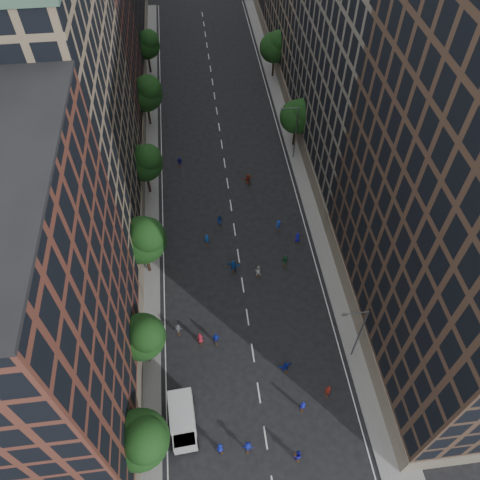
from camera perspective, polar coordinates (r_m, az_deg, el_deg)
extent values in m
plane|color=black|center=(68.35, -1.48, 6.64)|extent=(240.00, 240.00, 0.00)
cube|color=slate|center=(74.19, -11.49, 9.76)|extent=(4.00, 105.00, 0.15)
cube|color=slate|center=(75.53, 7.19, 11.29)|extent=(4.00, 105.00, 0.15)
cube|color=#5B2D22|center=(40.83, -25.18, -9.03)|extent=(14.00, 22.00, 30.00)
cube|color=#7E6B53|center=(55.61, -21.76, 13.73)|extent=(14.00, 26.00, 34.00)
cube|color=#5B2D22|center=(76.48, -18.75, 22.17)|extent=(14.00, 20.00, 28.00)
cube|color=#443024|center=(44.47, 26.90, 2.65)|extent=(14.00, 30.00, 36.00)
cube|color=#686156|center=(65.71, 15.70, 20.72)|extent=(14.00, 28.00, 33.00)
cylinder|color=black|center=(47.63, -11.37, -23.98)|extent=(0.36, 0.36, 3.96)
sphere|color=black|center=(44.22, -12.13, -22.69)|extent=(5.20, 5.20, 5.20)
sphere|color=black|center=(42.74, -11.52, -22.80)|extent=(3.90, 3.90, 3.90)
cylinder|color=black|center=(51.44, -11.25, -13.26)|extent=(0.36, 0.36, 3.70)
sphere|color=black|center=(48.51, -11.86, -11.48)|extent=(4.80, 4.80, 4.80)
sphere|color=black|center=(47.15, -11.37, -11.25)|extent=(3.60, 3.60, 3.60)
cylinder|color=black|center=(57.66, -11.21, -2.45)|extent=(0.36, 0.36, 4.22)
sphere|color=black|center=(54.72, -11.81, -0.01)|extent=(5.60, 5.60, 5.60)
sphere|color=black|center=(53.22, -11.32, 0.56)|extent=(4.20, 4.20, 4.20)
cylinder|color=black|center=(67.27, -11.12, 6.93)|extent=(0.36, 0.36, 3.87)
sphere|color=black|center=(64.96, -11.58, 9.18)|extent=(5.00, 5.00, 5.00)
sphere|color=black|center=(63.71, -11.20, 9.79)|extent=(3.75, 3.75, 3.75)
cylinder|color=black|center=(79.69, -11.06, 14.83)|extent=(0.36, 0.36, 4.05)
sphere|color=black|center=(77.67, -11.48, 17.03)|extent=(5.40, 5.40, 5.40)
sphere|color=black|center=(76.44, -11.13, 17.71)|extent=(4.05, 4.05, 4.05)
cylinder|color=black|center=(93.32, -11.00, 20.40)|extent=(0.36, 0.36, 3.78)
sphere|color=black|center=(91.70, -11.35, 22.25)|extent=(4.80, 4.80, 4.80)
sphere|color=black|center=(90.68, -11.07, 22.83)|extent=(3.60, 3.60, 3.60)
cylinder|color=black|center=(74.64, 6.63, 12.57)|extent=(0.36, 0.36, 3.74)
sphere|color=black|center=(72.62, 6.88, 14.69)|extent=(5.00, 5.00, 5.00)
sphere|color=black|center=(71.65, 7.56, 15.28)|extent=(3.75, 3.75, 3.75)
cylinder|color=black|center=(90.84, 4.05, 20.35)|extent=(0.36, 0.36, 3.96)
sphere|color=black|center=(89.11, 4.19, 22.35)|extent=(5.20, 5.20, 5.20)
sphere|color=black|center=(88.17, 4.75, 22.95)|extent=(3.90, 3.90, 3.90)
cylinder|color=#595B60|center=(49.92, 14.32, -11.13)|extent=(0.18, 0.18, 9.00)
cylinder|color=#595B60|center=(45.76, 13.97, -8.63)|extent=(2.40, 0.12, 0.12)
cube|color=#595B60|center=(45.49, 12.63, -8.85)|extent=(0.50, 0.22, 0.15)
cylinder|color=#595B60|center=(70.61, 6.81, 12.74)|extent=(0.18, 0.18, 9.00)
cylinder|color=#595B60|center=(67.74, 6.15, 15.71)|extent=(2.40, 0.12, 0.12)
cube|color=#595B60|center=(67.56, 5.19, 15.63)|extent=(0.50, 0.22, 0.15)
cube|color=silver|center=(48.59, -7.08, -20.27)|extent=(2.54, 4.11, 2.44)
cube|color=silver|center=(48.23, -6.73, -23.16)|extent=(2.31, 1.89, 1.55)
cube|color=black|center=(47.55, -6.81, -22.91)|extent=(2.07, 1.55, 0.11)
cylinder|color=black|center=(48.92, -8.01, -23.93)|extent=(0.32, 0.86, 0.84)
cylinder|color=black|center=(48.80, -5.19, -23.61)|extent=(0.32, 0.86, 0.84)
cylinder|color=black|center=(50.32, -8.45, -19.22)|extent=(0.32, 0.86, 0.84)
cylinder|color=black|center=(50.20, -5.80, -18.91)|extent=(0.32, 0.86, 0.84)
imported|color=#121E97|center=(48.25, -2.44, -23.98)|extent=(0.87, 0.74, 1.51)
imported|color=#161FB6|center=(49.76, 7.64, -19.39)|extent=(0.65, 0.48, 1.64)
imported|color=#141297|center=(48.22, 7.00, -24.60)|extent=(0.99, 0.86, 1.73)
imported|color=navy|center=(48.17, 0.96, -23.93)|extent=(1.14, 0.77, 1.63)
imported|color=#152BB1|center=(52.44, -2.94, -11.87)|extent=(1.02, 0.48, 1.70)
imported|color=#13239C|center=(51.20, 5.56, -15.13)|extent=(1.52, 0.78, 1.56)
imported|color=maroon|center=(52.62, -4.89, -11.85)|extent=(0.84, 0.63, 1.57)
imported|color=maroon|center=(50.63, 10.66, -17.58)|extent=(0.74, 0.57, 1.80)
imported|color=silver|center=(57.28, 2.20, -3.78)|extent=(0.92, 0.79, 1.62)
imported|color=#454449|center=(53.43, -7.57, -10.76)|extent=(1.08, 0.74, 1.54)
imported|color=#206D41|center=(58.33, 5.51, -2.51)|extent=(1.10, 0.54, 1.82)
imported|color=navy|center=(57.54, -0.81, -3.19)|extent=(1.80, 1.04, 1.85)
imported|color=#13139A|center=(61.01, 7.01, 0.28)|extent=(0.81, 0.58, 1.54)
imported|color=#154CAE|center=(60.35, -4.08, 0.06)|extent=(0.69, 0.48, 1.79)
imported|color=#133B9E|center=(62.50, -2.52, 2.38)|extent=(0.95, 0.83, 1.66)
imported|color=#1338A1|center=(62.17, 4.68, 1.80)|extent=(1.12, 0.85, 1.54)
imported|color=#151299|center=(71.53, -7.35, 9.42)|extent=(0.97, 0.49, 1.59)
imported|color=maroon|center=(68.09, 0.97, 7.41)|extent=(1.62, 1.00, 1.67)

